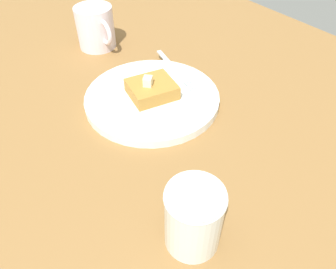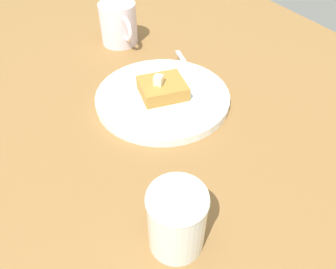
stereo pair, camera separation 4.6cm
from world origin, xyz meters
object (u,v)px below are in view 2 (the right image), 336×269
fork (192,74)px  syrup_jar (177,222)px  plate (163,97)px  coffee_mug (119,24)px

fork → syrup_jar: bearing=-35.3°
plate → fork: size_ratio=1.50×
fork → coffee_mug: coffee_mug is taller
plate → fork: fork is taller
syrup_jar → fork: bearing=144.7°
plate → fork: 8.43cm
fork → coffee_mug: bearing=-164.8°
plate → coffee_mug: coffee_mug is taller
coffee_mug → fork: bearing=15.2°
syrup_jar → coffee_mug: 51.09cm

